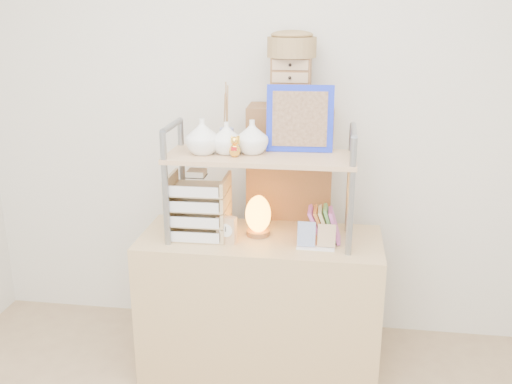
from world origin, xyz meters
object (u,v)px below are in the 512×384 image
Objects in this scene: letter_tray at (198,210)px; salt_lamp at (258,215)px; desk at (260,304)px; cabinet at (289,226)px.

letter_tray is 0.30m from salt_lamp.
desk is 3.53× the size of letter_tray.
letter_tray is 1.64× the size of salt_lamp.
cabinet is (0.11, 0.37, 0.30)m from desk.
cabinet reaches higher than salt_lamp.
letter_tray is at bearing -171.77° from salt_lamp.
letter_tray is (-0.42, -0.39, 0.21)m from cabinet.
cabinet reaches higher than letter_tray.
salt_lamp is at bearing 119.93° from desk.
salt_lamp is at bearing -111.71° from cabinet.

